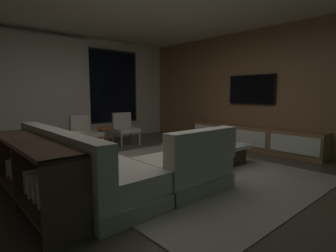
# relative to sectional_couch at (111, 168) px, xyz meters

# --- Properties ---
(floor) EXTENTS (9.20, 9.20, 0.00)m
(floor) POSITION_rel_sectional_couch_xyz_m (0.89, 0.07, -0.29)
(floor) COLOR #473D33
(back_wall_with_window) EXTENTS (6.60, 0.30, 2.70)m
(back_wall_with_window) POSITION_rel_sectional_couch_xyz_m (0.83, 3.68, 1.05)
(back_wall_with_window) COLOR beige
(back_wall_with_window) RESTS_ON floor
(media_wall) EXTENTS (0.12, 7.80, 2.70)m
(media_wall) POSITION_rel_sectional_couch_xyz_m (3.95, 0.07, 1.06)
(media_wall) COLOR #8E6642
(media_wall) RESTS_ON floor
(area_rug) EXTENTS (3.20, 3.80, 0.01)m
(area_rug) POSITION_rel_sectional_couch_xyz_m (1.24, -0.03, -0.28)
(area_rug) COLOR gray
(area_rug) RESTS_ON floor
(sectional_couch) EXTENTS (1.98, 2.50, 0.82)m
(sectional_couch) POSITION_rel_sectional_couch_xyz_m (0.00, 0.00, 0.00)
(sectional_couch) COLOR #A49C8C
(sectional_couch) RESTS_ON floor
(coffee_table) EXTENTS (1.16, 1.16, 0.36)m
(coffee_table) POSITION_rel_sectional_couch_xyz_m (1.96, 0.04, -0.10)
(coffee_table) COLOR #422D1F
(coffee_table) RESTS_ON floor
(book_stack_on_coffee_table) EXTENTS (0.28, 0.20, 0.05)m
(book_stack_on_coffee_table) POSITION_rel_sectional_couch_xyz_m (2.03, -0.10, 0.09)
(book_stack_on_coffee_table) COLOR #ADAD9B
(book_stack_on_coffee_table) RESTS_ON coffee_table
(accent_chair_near_window) EXTENTS (0.60, 0.62, 0.78)m
(accent_chair_near_window) POSITION_rel_sectional_couch_xyz_m (1.86, 2.62, 0.14)
(accent_chair_near_window) COLOR #B2ADA0
(accent_chair_near_window) RESTS_ON floor
(accent_chair_by_curtain) EXTENTS (0.63, 0.65, 0.78)m
(accent_chair_by_curtain) POSITION_rel_sectional_couch_xyz_m (0.79, 2.58, 0.14)
(accent_chair_by_curtain) COLOR #B2ADA0
(accent_chair_by_curtain) RESTS_ON floor
(side_stool) EXTENTS (0.32, 0.32, 0.46)m
(side_stool) POSITION_rel_sectional_couch_xyz_m (1.29, 2.63, 0.08)
(side_stool) COLOR #BF4C1E
(side_stool) RESTS_ON floor
(media_console) EXTENTS (0.46, 3.10, 0.52)m
(media_console) POSITION_rel_sectional_couch_xyz_m (3.66, 0.12, -0.04)
(media_console) COLOR #8E6642
(media_console) RESTS_ON floor
(mounted_tv) EXTENTS (0.05, 1.15, 0.67)m
(mounted_tv) POSITION_rel_sectional_couch_xyz_m (3.84, 0.32, 1.06)
(mounted_tv) COLOR black
(console_table_behind_couch) EXTENTS (0.40, 2.10, 0.74)m
(console_table_behind_couch) POSITION_rel_sectional_couch_xyz_m (-0.91, 0.13, 0.13)
(console_table_behind_couch) COLOR #422D1F
(console_table_behind_couch) RESTS_ON floor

